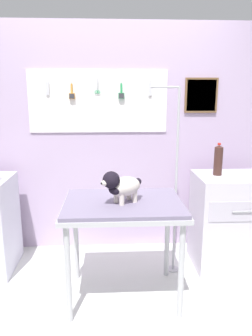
% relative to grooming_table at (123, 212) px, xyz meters
% --- Properties ---
extents(ground, '(4.40, 4.00, 0.04)m').
position_rel_grooming_table_xyz_m(ground, '(-0.11, -0.34, -0.75)').
color(ground, silver).
extents(rear_wall_panel, '(4.00, 0.11, 2.30)m').
position_rel_grooming_table_xyz_m(rear_wall_panel, '(-0.11, 0.94, 0.43)').
color(rear_wall_panel, '#B9A1C3').
rests_on(rear_wall_panel, ground).
extents(grooming_table, '(0.93, 0.69, 0.81)m').
position_rel_grooming_table_xyz_m(grooming_table, '(0.00, 0.00, 0.00)').
color(grooming_table, '#B7B7BC').
rests_on(grooming_table, ground).
extents(grooming_arm, '(0.30, 0.11, 1.68)m').
position_rel_grooming_table_xyz_m(grooming_arm, '(0.47, 0.37, 0.06)').
color(grooming_arm, '#B7B7BC').
rests_on(grooming_arm, ground).
extents(dog, '(0.34, 0.27, 0.26)m').
position_rel_grooming_table_xyz_m(dog, '(-0.02, -0.04, 0.22)').
color(dog, silver).
rests_on(dog, grooming_table).
extents(cabinet_right, '(0.68, 0.54, 0.89)m').
position_rel_grooming_table_xyz_m(cabinet_right, '(1.04, 0.45, -0.28)').
color(cabinet_right, silver).
rests_on(cabinet_right, ground).
extents(soda_bottle, '(0.08, 0.08, 0.30)m').
position_rel_grooming_table_xyz_m(soda_bottle, '(0.89, 0.48, 0.30)').
color(soda_bottle, '#3F2520').
rests_on(soda_bottle, cabinet_right).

